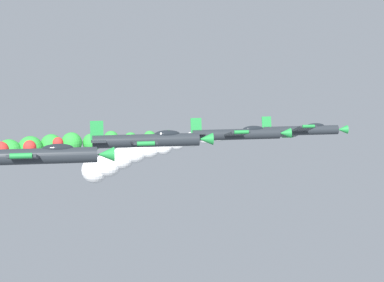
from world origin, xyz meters
The scene contains 5 objects.
airplane_lead centered at (-17.58, 15.71, 74.28)m, with size 9.24×10.35×3.39m.
smoke_trail_lead centered at (-19.08, -4.51, 71.31)m, with size 4.66×19.69×6.67m.
airplane_left_inner centered at (-5.94, 5.58, 76.17)m, with size 9.35×10.35×3.18m.
airplane_right_inner centered at (6.73, -4.70, 78.18)m, with size 9.50×10.35×2.79m.
airplane_left_outer centered at (17.65, -13.56, 79.35)m, with size 9.38×10.35×3.13m.
Camera 1 is at (72.81, -10.44, 90.71)m, focal length 74.96 mm.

